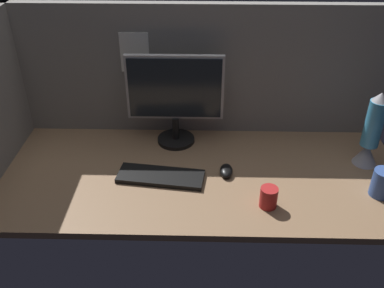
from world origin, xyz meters
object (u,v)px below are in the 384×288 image
at_px(monitor, 175,95).
at_px(lava_lamp, 371,135).
at_px(keyboard, 161,176).
at_px(mouse, 226,171).
at_px(mug_red_plastic, 269,197).
at_px(mug_ceramic_blue, 383,183).

distance_m(monitor, lava_lamp, 0.89).
bearing_deg(lava_lamp, monitor, 168.81).
bearing_deg(keyboard, mouse, 15.24).
relative_size(keyboard, lava_lamp, 1.05).
bearing_deg(mug_red_plastic, lava_lamp, 33.00).
height_order(monitor, keyboard, monitor).
bearing_deg(monitor, keyboard, -98.98).
height_order(mouse, lava_lamp, lava_lamp).
bearing_deg(mug_ceramic_blue, mug_red_plastic, -169.96).
relative_size(keyboard, mouse, 3.85).
relative_size(keyboard, mug_ceramic_blue, 2.95).
height_order(mug_ceramic_blue, mug_red_plastic, mug_ceramic_blue).
relative_size(monitor, mug_ceramic_blue, 3.58).
relative_size(mug_red_plastic, lava_lamp, 0.25).
distance_m(mug_red_plastic, lava_lamp, 0.58).
relative_size(monitor, mug_red_plastic, 5.14).
relative_size(mouse, lava_lamp, 0.27).
xyz_separation_m(mug_red_plastic, lava_lamp, (0.48, 0.31, 0.10)).
bearing_deg(mug_ceramic_blue, monitor, 155.18).
height_order(keyboard, mug_red_plastic, mug_red_plastic).
distance_m(monitor, keyboard, 0.39).
height_order(mouse, mug_red_plastic, mug_red_plastic).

